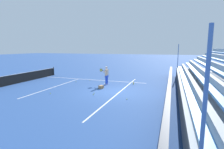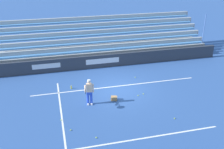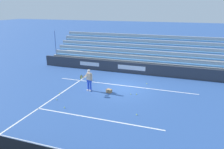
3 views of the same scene
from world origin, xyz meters
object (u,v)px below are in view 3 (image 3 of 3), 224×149
Objects in this scene: tennis_ball_on_baseline at (137,115)px; water_bottle at (91,79)px; ball_box_cardboard at (109,91)px; tennis_ball_midcourt at (136,94)px; tennis_ball_far_right at (57,100)px; tennis_ball_near_player at (59,93)px; tennis_player at (89,80)px; tennis_ball_far_left at (131,94)px; tennis_ball_toward_net at (147,84)px; tennis_ball_by_box at (65,108)px.

water_bottle is (5.43, -5.19, 0.08)m from tennis_ball_on_baseline.
ball_box_cardboard reaches higher than tennis_ball_midcourt.
tennis_ball_near_player is at bearing -67.50° from tennis_ball_far_right.
tennis_ball_on_baseline is at bearing 148.32° from tennis_player.
tennis_ball_on_baseline is at bearing 110.89° from tennis_ball_far_left.
tennis_ball_toward_net is at bearing -130.13° from ball_box_cardboard.
tennis_ball_midcourt is at bearing -76.66° from tennis_ball_on_baseline.
tennis_ball_on_baseline is at bearing 136.32° from water_bottle.
tennis_ball_on_baseline is (-2.88, 2.93, -0.10)m from ball_box_cardboard.
ball_box_cardboard is at bearing -139.99° from tennis_ball_far_right.
tennis_ball_toward_net is at bearing -172.82° from water_bottle.
tennis_ball_toward_net is at bearing -104.80° from tennis_ball_far_left.
tennis_ball_far_left is 1.00× the size of tennis_ball_on_baseline.
tennis_ball_by_box is 5.85m from water_bottle.
tennis_ball_far_right and tennis_ball_near_player have the same top height.
tennis_ball_on_baseline is 1.00× the size of tennis_ball_by_box.
tennis_ball_far_right is 1.17m from tennis_ball_near_player.
tennis_ball_far_right is at bearing 29.64° from tennis_ball_far_left.
tennis_player reaches higher than tennis_ball_toward_net.
ball_box_cardboard is 3.78m from tennis_ball_toward_net.
water_bottle is at bearing -26.43° from tennis_ball_far_left.
tennis_ball_by_box is at bearing 62.45° from ball_box_cardboard.
tennis_ball_midcourt is 5.92m from tennis_ball_near_player.
tennis_ball_midcourt and tennis_ball_by_box have the same top height.
ball_box_cardboard is at bearing 4.78° from tennis_ball_far_left.
tennis_player reaches higher than tennis_ball_on_baseline.
ball_box_cardboard is at bearing -175.10° from tennis_player.
tennis_player is 5.38m from tennis_ball_on_baseline.
ball_box_cardboard reaches higher than tennis_ball_far_right.
tennis_ball_on_baseline is at bearing 167.42° from tennis_ball_near_player.
tennis_player is 3.46m from tennis_ball_far_left.
tennis_ball_toward_net is at bearing -143.33° from tennis_player.
tennis_ball_far_left is 4.76m from water_bottle.
tennis_ball_toward_net is 5.03m from water_bottle.
tennis_ball_by_box is (-1.22, 0.97, 0.00)m from tennis_ball_far_right.
tennis_ball_toward_net is 7.40m from tennis_ball_near_player.
ball_box_cardboard is at bearing 138.44° from water_bottle.
water_bottle reaches higher than tennis_ball_far_left.
tennis_ball_toward_net and tennis_ball_by_box have the same top height.
tennis_ball_midcourt is 2.64m from tennis_ball_toward_net.
tennis_ball_toward_net is at bearing -85.62° from tennis_ball_on_baseline.
tennis_ball_far_left is (0.41, 0.12, 0.00)m from tennis_ball_midcourt.
tennis_ball_toward_net is 1.00× the size of tennis_ball_near_player.
tennis_ball_far_left is (-1.71, -0.14, -0.10)m from ball_box_cardboard.
water_bottle reaches higher than tennis_ball_far_right.
tennis_ball_by_box is (3.98, 3.81, 0.00)m from tennis_ball_midcourt.
tennis_player reaches higher than tennis_ball_far_right.
tennis_ball_midcourt is at bearing -163.51° from tennis_ball_far_left.
tennis_ball_far_left is at bearing -133.98° from tennis_ball_by_box.
tennis_player is at bearing -120.56° from tennis_ball_far_right.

